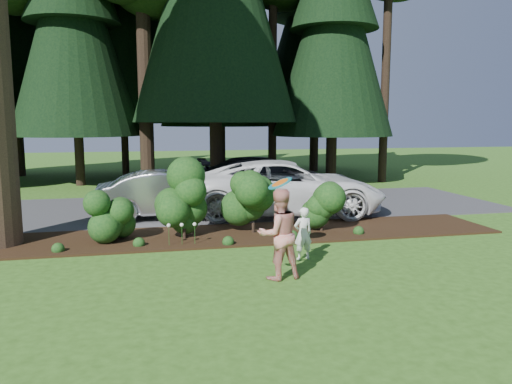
# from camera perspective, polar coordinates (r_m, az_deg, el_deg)

# --- Properties ---
(ground) EXTENTS (80.00, 80.00, 0.00)m
(ground) POSITION_cam_1_polar(r_m,az_deg,el_deg) (9.61, -5.58, -9.62)
(ground) COLOR #2E5518
(ground) RESTS_ON ground
(mulch_bed) EXTENTS (16.00, 2.50, 0.05)m
(mulch_bed) POSITION_cam_1_polar(r_m,az_deg,el_deg) (12.72, -7.36, -5.09)
(mulch_bed) COLOR black
(mulch_bed) RESTS_ON ground
(driveway) EXTENTS (22.00, 6.00, 0.03)m
(driveway) POSITION_cam_1_polar(r_m,az_deg,el_deg) (16.87, -8.67, -1.86)
(driveway) COLOR #38383A
(driveway) RESTS_ON ground
(shrub_row) EXTENTS (6.53, 1.60, 1.61)m
(shrub_row) POSITION_cam_1_polar(r_m,az_deg,el_deg) (12.54, -3.88, -1.58)
(shrub_row) COLOR #113813
(shrub_row) RESTS_ON ground
(lily_cluster) EXTENTS (0.69, 0.09, 0.57)m
(lily_cluster) POSITION_cam_1_polar(r_m,az_deg,el_deg) (11.77, -8.48, -3.85)
(lily_cluster) COLOR #113813
(lily_cluster) RESTS_ON ground
(car_silver_wagon) EXTENTS (4.30, 1.61, 1.40)m
(car_silver_wagon) POSITION_cam_1_polar(r_m,az_deg,el_deg) (15.21, -9.85, -0.25)
(car_silver_wagon) COLOR silver
(car_silver_wagon) RESTS_ON driveway
(car_white_suv) EXTENTS (6.40, 3.65, 1.68)m
(car_white_suv) POSITION_cam_1_polar(r_m,az_deg,el_deg) (15.47, 3.46, 0.52)
(car_white_suv) COLOR white
(car_white_suv) RESTS_ON driveway
(car_dark_suv) EXTENTS (5.17, 2.18, 1.49)m
(car_dark_suv) POSITION_cam_1_polar(r_m,az_deg,el_deg) (19.54, 0.99, 1.85)
(car_dark_suv) COLOR black
(car_dark_suv) RESTS_ON driveway
(child) EXTENTS (0.44, 0.32, 1.13)m
(child) POSITION_cam_1_polar(r_m,az_deg,el_deg) (10.62, 5.39, -4.74)
(child) COLOR white
(child) RESTS_ON ground
(adult) EXTENTS (0.92, 0.76, 1.70)m
(adult) POSITION_cam_1_polar(r_m,az_deg,el_deg) (9.26, 2.62, -4.82)
(adult) COLOR red
(adult) RESTS_ON ground
(frisbee) EXTENTS (0.51, 0.54, 0.25)m
(frisbee) POSITION_cam_1_polar(r_m,az_deg,el_deg) (10.64, 2.76, 1.01)
(frisbee) COLOR teal
(frisbee) RESTS_ON ground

